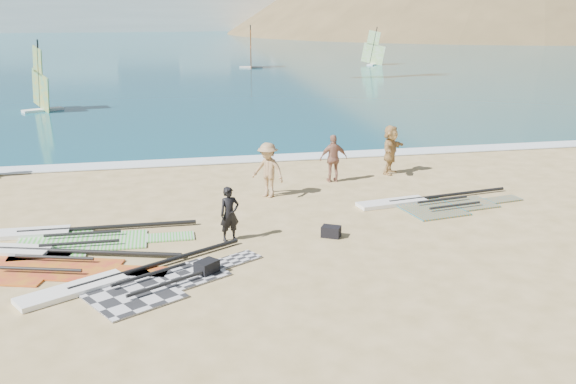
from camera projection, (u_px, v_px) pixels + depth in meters
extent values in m
plane|color=#D8B87E|center=(279.00, 285.00, 14.64)|extent=(300.00, 300.00, 0.00)
cube|color=#0D4A5F|center=(164.00, 35.00, 138.74)|extent=(300.00, 240.00, 0.06)
cube|color=white|center=(222.00, 161.00, 26.20)|extent=(300.00, 1.20, 0.04)
cube|color=white|center=(75.00, 14.00, 150.65)|extent=(160.00, 8.00, 8.00)
cube|color=white|center=(74.00, 6.00, 150.09)|extent=(18.00, 7.00, 12.00)
cube|color=white|center=(203.00, 10.00, 156.19)|extent=(12.00, 7.00, 10.00)
cube|color=white|center=(303.00, 12.00, 161.18)|extent=(16.00, 7.00, 9.00)
cube|color=white|center=(379.00, 8.00, 164.77)|extent=(10.00, 7.00, 11.00)
cone|color=olive|center=(525.00, 32.00, 153.34)|extent=(143.00, 143.00, 45.00)
cube|color=#28292B|center=(130.00, 294.00, 14.14)|extent=(2.59, 2.66, 0.04)
cube|color=#28292B|center=(192.00, 274.00, 15.17)|extent=(1.89, 1.85, 0.04)
cube|color=#28292B|center=(236.00, 260.00, 16.00)|extent=(1.36, 1.13, 0.04)
cylinder|color=black|center=(160.00, 263.00, 15.61)|extent=(4.10, 2.41, 0.11)
cylinder|color=black|center=(150.00, 274.00, 14.80)|extent=(1.71, 1.03, 0.08)
cylinder|color=black|center=(166.00, 284.00, 14.29)|extent=(1.71, 1.03, 0.08)
cube|color=white|center=(72.00, 290.00, 14.20)|extent=(2.44, 1.78, 0.12)
cube|color=green|center=(52.00, 245.00, 17.00)|extent=(1.94, 2.15, 0.04)
cube|color=green|center=(119.00, 241.00, 17.31)|extent=(1.51, 1.40, 0.04)
cube|color=green|center=(171.00, 237.00, 17.57)|extent=(1.29, 0.65, 0.04)
cylinder|color=black|center=(109.00, 227.00, 18.14)|extent=(4.90, 0.17, 0.12)
cylinder|color=black|center=(83.00, 233.00, 17.45)|extent=(2.03, 0.11, 0.09)
cylinder|color=black|center=(80.00, 243.00, 16.75)|extent=(2.03, 0.11, 0.09)
cube|color=white|center=(21.00, 234.00, 17.72)|extent=(2.57, 0.72, 0.12)
cube|color=orange|center=(430.00, 209.00, 20.00)|extent=(2.02, 2.18, 0.04)
cube|color=orange|center=(471.00, 204.00, 20.53)|extent=(1.53, 1.45, 0.04)
cube|color=orange|center=(503.00, 200.00, 20.96)|extent=(1.23, 0.76, 0.04)
cylinder|color=black|center=(448.00, 195.00, 21.19)|extent=(4.38, 0.83, 0.11)
cylinder|color=black|center=(443.00, 199.00, 20.50)|extent=(1.82, 0.37, 0.08)
cylinder|color=black|center=(455.00, 205.00, 19.89)|extent=(1.82, 0.37, 0.08)
cube|color=white|center=(392.00, 203.00, 20.47)|extent=(2.38, 0.99, 0.12)
cube|color=red|center=(19.00, 267.00, 15.54)|extent=(2.42, 2.56, 0.04)
cube|color=red|center=(86.00, 270.00, 15.40)|extent=(1.81, 1.74, 0.04)
cube|color=red|center=(142.00, 272.00, 15.28)|extent=(1.39, 0.97, 0.04)
cylinder|color=black|center=(88.00, 252.00, 16.31)|extent=(4.67, 1.51, 0.12)
cylinder|color=black|center=(54.00, 257.00, 15.79)|extent=(1.94, 0.66, 0.08)
cylinder|color=black|center=(41.00, 269.00, 15.09)|extent=(1.94, 0.66, 0.08)
cube|color=white|center=(2.00, 250.00, 16.52)|extent=(2.62, 1.39, 0.12)
cube|color=black|center=(207.00, 268.00, 15.16)|extent=(0.64, 0.63, 0.33)
cube|color=black|center=(331.00, 232.00, 17.62)|extent=(0.61, 0.55, 0.30)
imported|color=black|center=(230.00, 214.00, 17.19)|extent=(0.62, 0.48, 1.50)
imported|color=#A17E57|center=(268.00, 170.00, 21.10)|extent=(1.32, 1.31, 1.83)
imported|color=#9A6651|center=(334.00, 158.00, 22.95)|extent=(1.01, 0.43, 1.72)
imported|color=tan|center=(390.00, 150.00, 24.06)|extent=(1.48, 1.69, 1.85)
cube|color=white|center=(43.00, 110.00, 38.45)|extent=(2.39, 1.70, 0.14)
cube|color=#FFA30E|center=(41.00, 91.00, 38.13)|extent=(1.40, 2.56, 2.55)
cube|color=#FFA30E|center=(37.00, 61.00, 37.63)|extent=(0.81, 1.46, 1.77)
cylinder|color=black|center=(39.00, 74.00, 37.85)|extent=(0.47, 0.76, 4.05)
cube|color=white|center=(251.00, 67.00, 64.87)|extent=(2.43, 1.02, 0.14)
cube|color=#B82C13|center=(251.00, 56.00, 64.55)|extent=(0.48, 2.86, 2.57)
cube|color=#B82C13|center=(251.00, 38.00, 64.06)|extent=(0.30, 1.61, 1.78)
cylinder|color=black|center=(251.00, 46.00, 64.28)|extent=(0.22, 0.82, 4.07)
cube|color=white|center=(373.00, 64.00, 68.12)|extent=(1.82, 2.14, 0.13)
cube|color=#7FC72F|center=(373.00, 54.00, 67.82)|extent=(2.19, 1.64, 2.39)
cube|color=#7FC72F|center=(374.00, 38.00, 67.36)|extent=(1.25, 0.95, 1.66)
cylinder|color=black|center=(373.00, 45.00, 67.56)|extent=(0.66, 0.52, 3.79)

